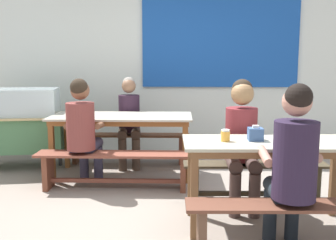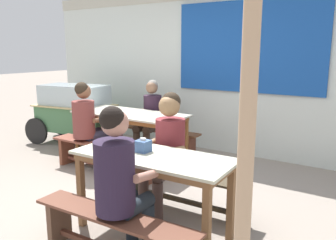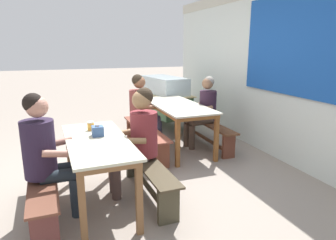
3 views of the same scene
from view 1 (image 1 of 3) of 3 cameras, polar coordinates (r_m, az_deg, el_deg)
The scene contains 15 objects.
ground_plane at distance 4.10m, azimuth 1.33°, elevation -12.31°, with size 40.00×40.00×0.00m, color gray.
backdrop_wall at distance 6.27m, azimuth 1.98°, elevation 8.37°, with size 7.16×0.23×2.72m.
dining_table_far at distance 5.04m, azimuth -6.68°, elevation -0.17°, with size 1.77×0.77×0.77m.
dining_table_near at distance 3.56m, azimuth 14.50°, elevation -4.34°, with size 1.53×0.68×0.77m.
bench_far_back at distance 5.67m, azimuth -5.77°, elevation -3.35°, with size 1.75×0.26×0.42m.
bench_far_front at distance 4.57m, azimuth -7.63°, elevation -6.31°, with size 1.79×0.33×0.42m.
bench_near_back at distance 4.20m, azimuth 12.36°, elevation -8.03°, with size 1.47×0.31×0.42m.
bench_near_front at distance 3.16m, azimuth 16.81°, elevation -13.87°, with size 1.52×0.33×0.42m.
food_cart at distance 5.78m, azimuth -21.63°, elevation -0.28°, with size 1.83×1.01×1.08m.
person_center_facing at distance 5.51m, azimuth -5.61°, elevation 0.44°, with size 0.44×0.58×1.23m.
person_right_near_table at distance 4.00m, azimuth 10.58°, elevation -2.16°, with size 0.43×0.58×1.28m.
person_near_front at distance 3.07m, azimuth 17.49°, elevation -5.53°, with size 0.43×0.52×1.31m.
person_left_back_turned at distance 4.61m, azimuth -12.19°, elevation -0.93°, with size 0.45×0.56×1.26m.
tissue_box at distance 3.53m, azimuth 12.44°, elevation -1.98°, with size 0.13×0.12×0.13m.
condiment_jar at distance 3.45m, azimuth 8.25°, elevation -2.22°, with size 0.08×0.08×0.10m.
Camera 1 is at (0.06, -3.83, 1.47)m, focal length 42.41 mm.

